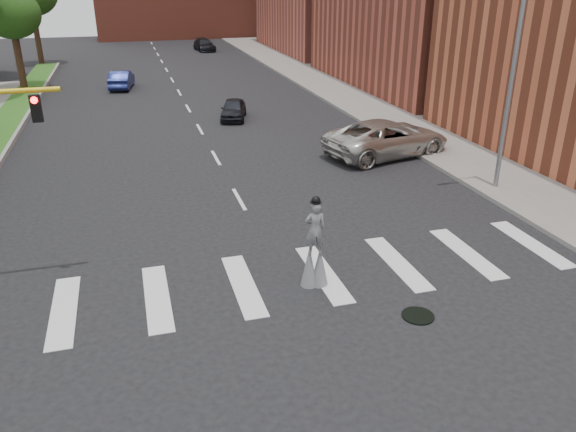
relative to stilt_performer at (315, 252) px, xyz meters
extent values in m
plane|color=black|center=(-0.79, -0.44, -1.12)|extent=(160.00, 160.00, 0.00)
cube|color=gray|center=(-11.24, 19.56, -0.98)|extent=(0.20, 60.00, 0.28)
cube|color=slate|center=(11.71, 24.56, -1.03)|extent=(5.00, 90.00, 0.18)
cylinder|color=black|center=(2.21, -2.44, -1.10)|extent=(0.90, 0.90, 0.04)
cylinder|color=slate|center=(10.21, 5.56, 3.38)|extent=(0.20, 0.20, 9.00)
cube|color=black|center=(-7.29, 2.56, 4.18)|extent=(0.28, 0.18, 0.75)
cylinder|color=#FF0C0C|center=(-7.29, 2.46, 4.43)|extent=(0.18, 0.06, 0.18)
cylinder|color=#311F13|center=(0.16, -0.03, -0.61)|extent=(0.07, 0.07, 1.02)
cylinder|color=#311F13|center=(-0.16, 0.03, -0.61)|extent=(0.07, 0.07, 1.02)
cone|color=slate|center=(0.16, -0.03, -0.48)|extent=(0.52, 0.52, 1.28)
cone|color=slate|center=(-0.16, 0.03, -0.48)|extent=(0.52, 0.52, 1.28)
imported|color=slate|center=(0.00, 0.00, 0.74)|extent=(0.67, 0.51, 1.68)
sphere|color=black|center=(0.00, 0.00, 1.64)|extent=(0.26, 0.26, 0.26)
cylinder|color=black|center=(0.00, 0.00, 1.59)|extent=(0.34, 0.34, 0.02)
cube|color=yellow|center=(0.03, 0.14, 1.20)|extent=(0.22, 0.05, 0.10)
imported|color=beige|center=(7.81, 11.55, -0.19)|extent=(7.22, 4.53, 1.86)
imported|color=black|center=(1.71, 21.64, -0.48)|extent=(2.46, 4.03, 1.28)
imported|color=navy|center=(-5.12, 34.55, -0.39)|extent=(2.22, 4.64, 1.47)
imported|color=black|center=(4.99, 57.39, -0.42)|extent=(2.45, 4.97, 1.39)
cylinder|color=#311F13|center=(-12.78, 36.08, 1.26)|extent=(0.56, 0.56, 4.76)
ellipsoid|color=#183A11|center=(-12.78, 36.08, 4.76)|extent=(4.48, 4.48, 3.81)
cylinder|color=#311F13|center=(-12.97, 50.54, 1.71)|extent=(0.56, 0.56, 5.66)
camera|label=1|loc=(-4.87, -14.05, 7.57)|focal=35.00mm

